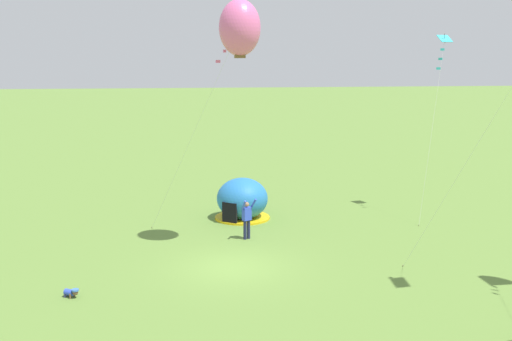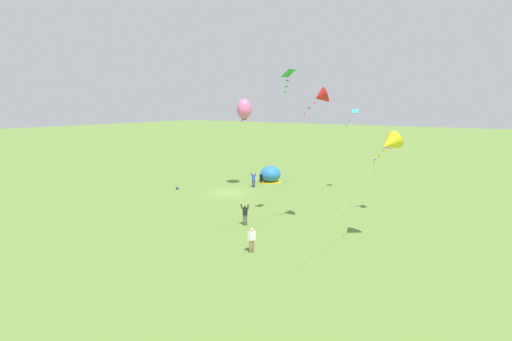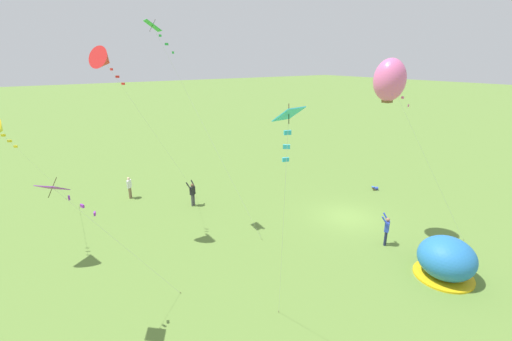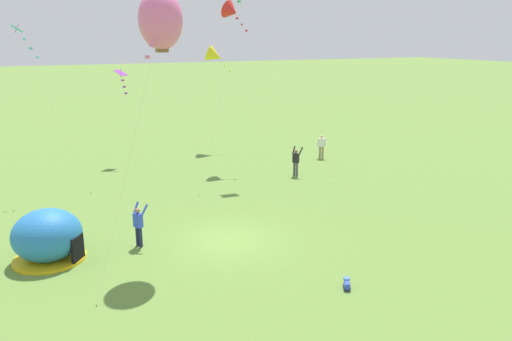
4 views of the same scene
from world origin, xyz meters
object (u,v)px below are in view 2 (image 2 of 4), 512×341
object	(u,v)px
person_watching_sky	(252,239)
kite_red	(321,96)
kite_green	(288,78)
kite_cyan	(353,116)
popup_tent	(270,174)
person_with_toddler	(254,179)
toddler_crawling	(177,188)
person_flying_kite	(245,214)
kite_pink	(244,109)
kite_yellow	(389,143)
kite_purple	(386,149)

from	to	relation	value
person_watching_sky	kite_red	xyz separation A→B (m)	(-6.20, 1.90, 9.33)
kite_red	kite_green	bearing A→B (deg)	-94.60
kite_green	kite_cyan	bearing A→B (deg)	174.62
kite_green	kite_cyan	xyz separation A→B (m)	(-12.70, 1.20, -3.12)
popup_tent	person_with_toddler	bearing A→B (deg)	-3.51
toddler_crawling	person_watching_sky	bearing A→B (deg)	60.33
person_with_toddler	person_flying_kite	bearing A→B (deg)	30.82
person_watching_sky	person_flying_kite	distance (m)	5.34
kite_green	kite_pink	distance (m)	12.84
toddler_crawling	kite_cyan	world-z (taller)	kite_cyan
kite_pink	kite_yellow	size ratio (longest dim) A/B	1.30
popup_tent	person_flying_kite	size ratio (longest dim) A/B	1.49
person_watching_sky	kite_pink	world-z (taller)	kite_pink
popup_tent	person_flying_kite	xyz separation A→B (m)	(15.10, 6.67, 0.00)
kite_purple	kite_cyan	distance (m)	8.28
popup_tent	person_watching_sky	world-z (taller)	popup_tent
toddler_crawling	kite_green	world-z (taller)	kite_green
person_watching_sky	kite_pink	bearing A→B (deg)	-143.24
toddler_crawling	person_flying_kite	bearing A→B (deg)	67.53
person_with_toddler	kite_purple	bearing A→B (deg)	80.72
person_flying_kite	kite_pink	xyz separation A→B (m)	(-10.29, -7.32, 8.29)
toddler_crawling	kite_pink	world-z (taller)	kite_pink
popup_tent	person_watching_sky	bearing A→B (deg)	27.73
kite_purple	kite_red	world-z (taller)	kite_red
popup_tent	kite_green	size ratio (longest dim) A/B	0.23
popup_tent	kite_purple	distance (m)	17.24
kite_cyan	person_flying_kite	bearing A→B (deg)	-13.74
person_watching_sky	kite_cyan	size ratio (longest dim) A/B	0.18
popup_tent	kite_red	distance (m)	19.98
kite_yellow	person_flying_kite	bearing A→B (deg)	-82.09
person_flying_kite	kite_red	bearing A→B (deg)	111.62
kite_purple	kite_green	size ratio (longest dim) A/B	0.53
kite_cyan	kite_purple	bearing A→B (deg)	39.65
person_watching_sky	person_flying_kite	xyz separation A→B (m)	(-4.09, -3.42, 0.03)
person_flying_kite	kite_red	size ratio (longest dim) A/B	0.17
kite_green	kite_cyan	world-z (taller)	kite_green
toddler_crawling	kite_cyan	size ratio (longest dim) A/B	0.06
toddler_crawling	kite_yellow	bearing A→B (deg)	80.12
toddler_crawling	person_flying_kite	world-z (taller)	person_flying_kite
kite_green	kite_yellow	bearing A→B (deg)	83.71
popup_tent	person_with_toddler	distance (m)	3.57
toddler_crawling	kite_green	size ratio (longest dim) A/B	0.04
person_watching_sky	kite_green	bearing A→B (deg)	-171.65
kite_yellow	kite_red	bearing A→B (deg)	-97.22
person_watching_sky	kite_cyan	xyz separation A→B (m)	(-19.13, 0.25, 7.62)
person_with_toddler	person_flying_kite	world-z (taller)	same
toddler_crawling	person_flying_kite	size ratio (longest dim) A/B	0.28
kite_green	kite_red	size ratio (longest dim) A/B	1.13
person_flying_kite	kite_purple	size ratio (longest dim) A/B	0.29
toddler_crawling	person_with_toddler	world-z (taller)	person_with_toddler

